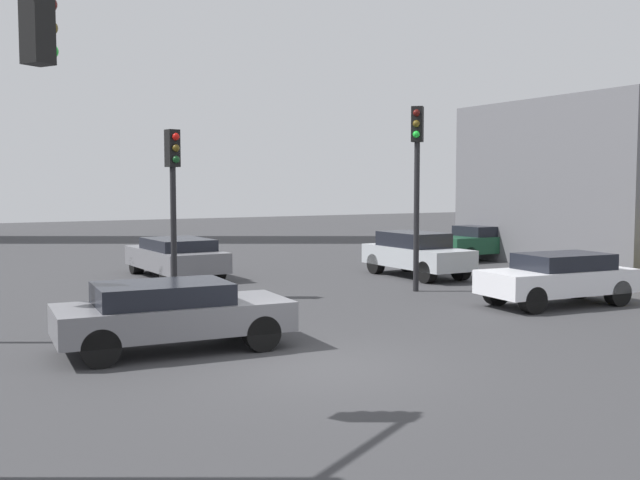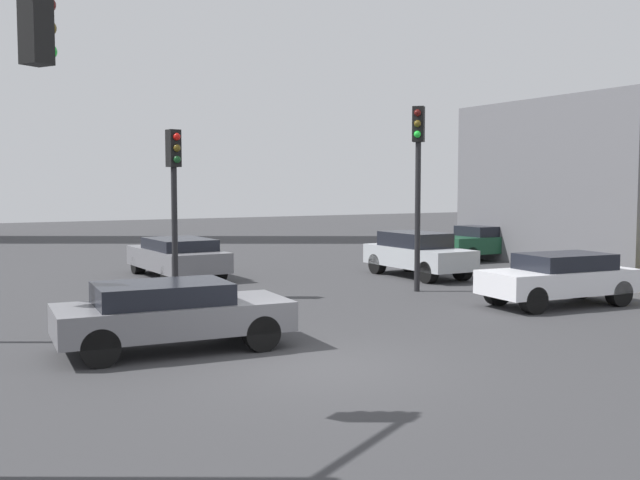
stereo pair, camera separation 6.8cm
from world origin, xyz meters
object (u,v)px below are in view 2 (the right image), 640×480
(car_2, at_px, (486,241))
(car_6, at_px, (178,256))
(traffic_light_0, at_px, (174,180))
(car_3, at_px, (560,278))
(car_1, at_px, (417,253))
(traffic_light_3, at_px, (418,163))
(car_7, at_px, (171,313))

(car_2, bearing_deg, car_6, -2.52)
(car_6, bearing_deg, traffic_light_0, 159.25)
(traffic_light_0, relative_size, car_2, 1.07)
(traffic_light_0, xyz_separation_m, car_3, (8.08, -6.10, -2.48))
(car_3, bearing_deg, car_1, -88.21)
(car_3, bearing_deg, car_6, -52.09)
(traffic_light_0, bearing_deg, car_6, 151.62)
(car_6, bearing_deg, car_1, -120.11)
(car_2, distance_m, car_3, 11.47)
(traffic_light_3, xyz_separation_m, car_3, (1.64, -3.80, -2.96))
(car_2, distance_m, car_7, 19.10)
(traffic_light_0, distance_m, car_1, 8.83)
(traffic_light_3, bearing_deg, car_1, -171.40)
(traffic_light_0, relative_size, car_1, 1.09)
(car_2, height_order, car_7, car_2)
(car_6, bearing_deg, traffic_light_3, -144.30)
(car_2, height_order, car_6, car_2)
(traffic_light_3, relative_size, car_6, 1.13)
(car_2, xyz_separation_m, car_3, (-6.25, -9.62, -0.03))
(car_3, relative_size, car_7, 0.94)
(traffic_light_0, distance_m, car_6, 5.14)
(car_1, distance_m, car_6, 7.98)
(traffic_light_3, bearing_deg, traffic_light_0, -63.87)
(car_1, bearing_deg, car_6, -118.67)
(car_1, relative_size, car_6, 0.89)
(traffic_light_0, relative_size, car_7, 1.03)
(traffic_light_3, bearing_deg, car_6, -97.08)
(traffic_light_3, relative_size, car_2, 1.24)
(traffic_light_3, relative_size, car_3, 1.27)
(traffic_light_0, xyz_separation_m, car_2, (14.33, 3.52, -2.45))
(car_2, bearing_deg, traffic_light_0, 14.48)
(car_3, xyz_separation_m, car_7, (-10.23, -0.04, -0.02))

